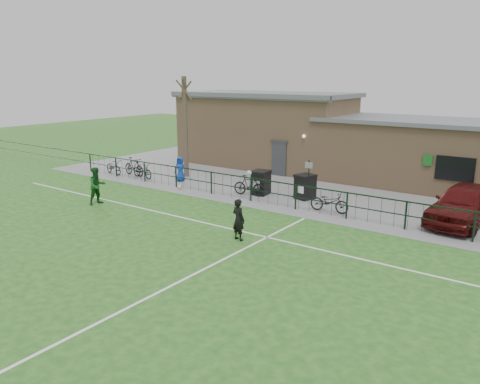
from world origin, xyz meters
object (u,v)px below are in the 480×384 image
Objects in this scene: sign_post at (309,180)px; spectator_child at (180,169)px; wheelie_bin_right at (305,188)px; bicycle_d at (249,186)px; outfield_player at (97,186)px; bicycle_a at (114,167)px; bicycle_c at (143,170)px; bare_tree at (185,128)px; bicycle_e at (329,202)px; wheelie_bin_left at (261,183)px; ball_ground at (179,187)px; car_maroon at (465,204)px; bicycle_b at (134,167)px.

sign_post reaches higher than spectator_child.
wheelie_bin_right is 0.66× the size of bicycle_d.
bicycle_a is at bearing 54.83° from outfield_player.
bicycle_c is at bearing 179.12° from spectator_child.
bicycle_d is (-2.63, -1.10, -0.05)m from wheelie_bin_right.
sign_post is (8.69, -0.67, -1.98)m from bare_tree.
spectator_child is 0.81× the size of outfield_player.
bare_tree is 10.94m from bicycle_e.
spectator_child is at bearing -62.79° from bare_tree.
wheelie_bin_right is 0.65× the size of outfield_player.
wheelie_bin_left reaches higher than bicycle_e.
wheelie_bin_left is 8.02m from bicycle_c.
ball_ground is (1.29, -1.48, -0.62)m from spectator_child.
car_maroon is at bearing -54.83° from outfield_player.
bicycle_c is at bearing 85.75° from bicycle_e.
bicycle_d is at bearing -15.93° from bare_tree.
bicycle_b is 7.62× the size of ball_ground.
bicycle_d is at bearing -83.36° from bicycle_b.
car_maroon is at bearing -73.20° from bicycle_a.
spectator_child is at bearing 76.65° from bicycle_d.
car_maroon is 20.11× the size of ball_ground.
car_maroon is (7.27, 0.30, 0.26)m from wheelie_bin_right.
bare_tree is 2.64m from spectator_child.
bare_tree reaches higher than bicycle_d.
bare_tree is 3.00× the size of sign_post.
sign_post is at bearing -40.27° from outfield_player.
bicycle_a is at bearing -152.88° from bare_tree.
bicycle_a is at bearing 86.78° from bicycle_e.
sign_post is 1.12× the size of bicycle_c.
car_maroon is (9.58, 0.80, 0.26)m from wheelie_bin_left.
ball_ground is (-6.77, -2.03, -0.90)m from sign_post.
sign_post is at bearing -12.30° from spectator_child.
bare_tree is 5.33m from bicycle_a.
spectator_child reaches higher than bicycle_d.
bicycle_d is (5.83, -1.66, -2.46)m from bare_tree.
ball_ground is at bearing -94.30° from bicycle_c.
bicycle_e is (1.77, -1.33, -0.52)m from sign_post.
wheelie_bin_right is at bearing -11.39° from spectator_child.
outfield_player is 4.68m from ball_ground.
wheelie_bin_right is at bearing -74.72° from bicycle_c.
wheelie_bin_left is at bearing -76.14° from bicycle_c.
bare_tree is 4.06m from bicycle_b.
spectator_child reaches higher than wheelie_bin_right.
car_maroon is at bearing -76.79° from bicycle_c.
wheelie_bin_left is at bearing 21.20° from ball_ground.
bicycle_c reaches higher than bicycle_a.
bicycle_a is 1.20× the size of spectator_child.
bicycle_b is 6.50m from outfield_player.
wheelie_bin_left is at bearing -152.80° from wheelie_bin_right.
bicycle_a is 2.36m from bicycle_c.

